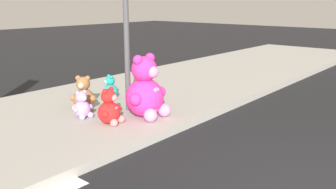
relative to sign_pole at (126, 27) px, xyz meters
The scene contains 8 objects.
sidewalk 2.19m from the sign_pole, 141.29° to the left, with size 28.00×4.40×0.15m, color #9E9B93.
sign_pole is the anchor object (origin of this frame).
plush_pink_large 1.34m from the sign_pole, 97.59° to the right, with size 0.95×0.83×1.23m.
plush_brown 1.69m from the sign_pole, 128.30° to the left, with size 0.52×0.50×0.72m.
plush_teal 1.80m from the sign_pole, 70.91° to the left, with size 0.40×0.41×0.56m.
plush_red 1.68m from the sign_pole, 155.49° to the right, with size 0.52×0.48×0.68m.
plush_white 1.67m from the sign_pole, 20.73° to the left, with size 0.50×0.50×0.70m.
plush_lavender 1.77m from the sign_pole, 161.23° to the left, with size 0.42×0.37×0.54m.
Camera 1 is at (-3.94, -0.87, 2.34)m, focal length 38.51 mm.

